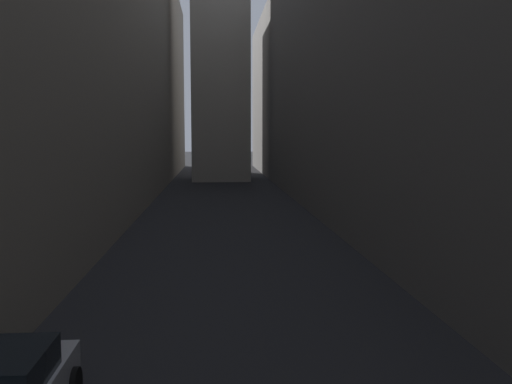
% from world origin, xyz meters
% --- Properties ---
extents(ground_plane, '(264.00, 264.00, 0.00)m').
position_xyz_m(ground_plane, '(0.00, 48.00, 0.00)').
color(ground_plane, '#232326').
extents(building_block_left, '(11.14, 108.00, 23.96)m').
position_xyz_m(building_block_left, '(-11.07, 50.00, 11.98)').
color(building_block_left, gray).
rests_on(building_block_left, ground).
extents(building_block_right, '(10.70, 108.00, 20.66)m').
position_xyz_m(building_block_right, '(10.85, 50.00, 10.33)').
color(building_block_right, slate).
rests_on(building_block_right, ground).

